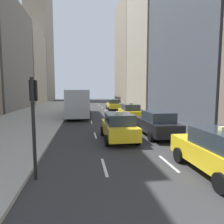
{
  "coord_description": "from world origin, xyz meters",
  "views": [
    {
      "loc": [
        -1.05,
        0.06,
        3.14
      ],
      "look_at": [
        1.26,
        15.75,
        1.46
      ],
      "focal_mm": 32.0,
      "sensor_mm": 36.0,
      "label": 1
    }
  ],
  "objects_px": {
    "taxi_fourth": "(113,105)",
    "traffic_light_pole": "(34,112)",
    "city_bus": "(78,102)",
    "taxi_third": "(130,112)",
    "taxi_second": "(119,127)",
    "sedan_black_near": "(157,123)",
    "taxi_lead": "(220,152)"
  },
  "relations": [
    {
      "from": "city_bus",
      "to": "taxi_second",
      "type": "bearing_deg",
      "value": -78.21
    },
    {
      "from": "traffic_light_pole",
      "to": "taxi_lead",
      "type": "bearing_deg",
      "value": -5.79
    },
    {
      "from": "city_bus",
      "to": "traffic_light_pole",
      "type": "height_order",
      "value": "traffic_light_pole"
    },
    {
      "from": "sedan_black_near",
      "to": "taxi_third",
      "type": "bearing_deg",
      "value": 90.0
    },
    {
      "from": "sedan_black_near",
      "to": "city_bus",
      "type": "bearing_deg",
      "value": 113.77
    },
    {
      "from": "taxi_third",
      "to": "taxi_fourth",
      "type": "height_order",
      "value": "same"
    },
    {
      "from": "taxi_second",
      "to": "taxi_fourth",
      "type": "bearing_deg",
      "value": 82.24
    },
    {
      "from": "taxi_second",
      "to": "taxi_fourth",
      "type": "height_order",
      "value": "same"
    },
    {
      "from": "taxi_third",
      "to": "sedan_black_near",
      "type": "height_order",
      "value": "taxi_third"
    },
    {
      "from": "taxi_third",
      "to": "taxi_fourth",
      "type": "relative_size",
      "value": 1.0
    },
    {
      "from": "taxi_second",
      "to": "traffic_light_pole",
      "type": "distance_m",
      "value": 6.62
    },
    {
      "from": "taxi_third",
      "to": "sedan_black_near",
      "type": "bearing_deg",
      "value": -90.0
    },
    {
      "from": "sedan_black_near",
      "to": "traffic_light_pole",
      "type": "relative_size",
      "value": 1.35
    },
    {
      "from": "taxi_fourth",
      "to": "traffic_light_pole",
      "type": "bearing_deg",
      "value": -104.76
    },
    {
      "from": "taxi_lead",
      "to": "taxi_fourth",
      "type": "distance_m",
      "value": 26.31
    },
    {
      "from": "taxi_lead",
      "to": "taxi_second",
      "type": "xyz_separation_m",
      "value": [
        -2.8,
        5.77,
        0.0
      ]
    },
    {
      "from": "city_bus",
      "to": "taxi_lead",
      "type": "bearing_deg",
      "value": -73.74
    },
    {
      "from": "taxi_fourth",
      "to": "traffic_light_pole",
      "type": "height_order",
      "value": "traffic_light_pole"
    },
    {
      "from": "taxi_third",
      "to": "taxi_fourth",
      "type": "distance_m",
      "value": 11.92
    },
    {
      "from": "taxi_second",
      "to": "taxi_fourth",
      "type": "xyz_separation_m",
      "value": [
        2.8,
        20.53,
        0.0
      ]
    },
    {
      "from": "city_bus",
      "to": "traffic_light_pole",
      "type": "distance_m",
      "value": 18.6
    },
    {
      "from": "taxi_second",
      "to": "traffic_light_pole",
      "type": "xyz_separation_m",
      "value": [
        -3.95,
        -5.09,
        1.53
      ]
    },
    {
      "from": "taxi_fourth",
      "to": "sedan_black_near",
      "type": "relative_size",
      "value": 0.91
    },
    {
      "from": "taxi_third",
      "to": "city_bus",
      "type": "bearing_deg",
      "value": 139.15
    },
    {
      "from": "taxi_fourth",
      "to": "sedan_black_near",
      "type": "height_order",
      "value": "taxi_fourth"
    },
    {
      "from": "taxi_lead",
      "to": "taxi_fourth",
      "type": "xyz_separation_m",
      "value": [
        0.0,
        26.31,
        0.0
      ]
    },
    {
      "from": "taxi_second",
      "to": "city_bus",
      "type": "relative_size",
      "value": 0.38
    },
    {
      "from": "taxi_lead",
      "to": "sedan_black_near",
      "type": "relative_size",
      "value": 0.91
    },
    {
      "from": "sedan_black_near",
      "to": "traffic_light_pole",
      "type": "xyz_separation_m",
      "value": [
        -6.75,
        -5.82,
        1.52
      ]
    },
    {
      "from": "sedan_black_near",
      "to": "traffic_light_pole",
      "type": "distance_m",
      "value": 9.04
    },
    {
      "from": "taxi_third",
      "to": "sedan_black_near",
      "type": "relative_size",
      "value": 0.91
    },
    {
      "from": "taxi_fourth",
      "to": "city_bus",
      "type": "bearing_deg",
      "value": -128.47
    }
  ]
}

